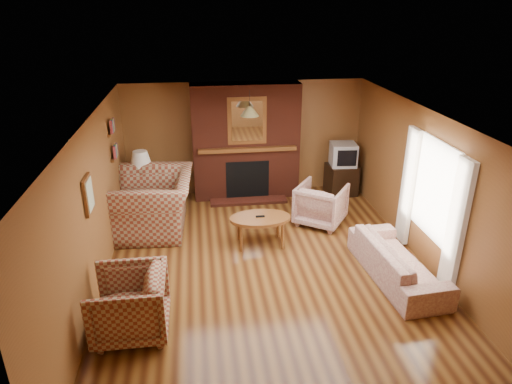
{
  "coord_description": "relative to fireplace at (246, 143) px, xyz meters",
  "views": [
    {
      "loc": [
        -1.01,
        -6.07,
        3.93
      ],
      "look_at": [
        -0.11,
        0.6,
        1.08
      ],
      "focal_mm": 32.0,
      "sensor_mm": 36.0,
      "label": 1
    }
  ],
  "objects": [
    {
      "name": "floor",
      "position": [
        0.0,
        -2.98,
        -1.18
      ],
      "size": [
        6.5,
        6.5,
        0.0
      ],
      "primitive_type": "plane",
      "color": "#43210E",
      "rests_on": "ground"
    },
    {
      "name": "ceiling",
      "position": [
        0.0,
        -2.98,
        1.22
      ],
      "size": [
        6.5,
        6.5,
        0.0
      ],
      "primitive_type": "plane",
      "rotation": [
        3.14,
        0.0,
        0.0
      ],
      "color": "white",
      "rests_on": "wall_back"
    },
    {
      "name": "wall_back",
      "position": [
        0.0,
        0.27,
        0.02
      ],
      "size": [
        6.5,
        0.0,
        6.5
      ],
      "primitive_type": "plane",
      "rotation": [
        1.57,
        0.0,
        0.0
      ],
      "color": "brown",
      "rests_on": "floor"
    },
    {
      "name": "wall_front",
      "position": [
        0.0,
        -6.23,
        0.02
      ],
      "size": [
        6.5,
        0.0,
        6.5
      ],
      "primitive_type": "plane",
      "rotation": [
        -1.57,
        0.0,
        0.0
      ],
      "color": "brown",
      "rests_on": "floor"
    },
    {
      "name": "wall_left",
      "position": [
        -2.5,
        -2.98,
        0.02
      ],
      "size": [
        0.0,
        6.5,
        6.5
      ],
      "primitive_type": "plane",
      "rotation": [
        1.57,
        0.0,
        1.57
      ],
      "color": "brown",
      "rests_on": "floor"
    },
    {
      "name": "wall_right",
      "position": [
        2.5,
        -2.98,
        0.02
      ],
      "size": [
        0.0,
        6.5,
        6.5
      ],
      "primitive_type": "plane",
      "rotation": [
        1.57,
        0.0,
        -1.57
      ],
      "color": "brown",
      "rests_on": "floor"
    },
    {
      "name": "fireplace",
      "position": [
        0.0,
        0.0,
        0.0
      ],
      "size": [
        2.2,
        0.82,
        2.4
      ],
      "color": "#582013",
      "rests_on": "floor"
    },
    {
      "name": "window_right",
      "position": [
        2.45,
        -3.18,
        -0.06
      ],
      "size": [
        0.1,
        1.85,
        2.0
      ],
      "color": "beige",
      "rests_on": "wall_right"
    },
    {
      "name": "bookshelf",
      "position": [
        -2.44,
        -1.08,
        0.48
      ],
      "size": [
        0.09,
        0.55,
        0.71
      ],
      "color": "brown",
      "rests_on": "wall_left"
    },
    {
      "name": "botanical_print",
      "position": [
        -2.47,
        -3.28,
        0.37
      ],
      "size": [
        0.05,
        0.4,
        0.5
      ],
      "color": "brown",
      "rests_on": "wall_left"
    },
    {
      "name": "pendant_light",
      "position": [
        0.0,
        -0.68,
        0.82
      ],
      "size": [
        0.36,
        0.36,
        0.48
      ],
      "color": "black",
      "rests_on": "ceiling"
    },
    {
      "name": "plaid_loveseat",
      "position": [
        -1.85,
        -1.33,
        -0.66
      ],
      "size": [
        1.48,
        1.67,
        1.04
      ],
      "primitive_type": "imported",
      "rotation": [
        0.0,
        0.0,
        -1.62
      ],
      "color": "maroon",
      "rests_on": "floor"
    },
    {
      "name": "plaid_armchair",
      "position": [
        -1.95,
        -4.2,
        -0.76
      ],
      "size": [
        0.94,
        0.91,
        0.85
      ],
      "primitive_type": "imported",
      "rotation": [
        0.0,
        0.0,
        -1.57
      ],
      "color": "maroon",
      "rests_on": "floor"
    },
    {
      "name": "floral_sofa",
      "position": [
        1.9,
        -3.47,
        -0.89
      ],
      "size": [
        0.92,
        2.02,
        0.58
      ],
      "primitive_type": "imported",
      "rotation": [
        0.0,
        0.0,
        1.65
      ],
      "color": "beige",
      "rests_on": "floor"
    },
    {
      "name": "floral_armchair",
      "position": [
        1.24,
        -1.52,
        -0.79
      ],
      "size": [
        1.17,
        1.17,
        0.78
      ],
      "primitive_type": "imported",
      "rotation": [
        0.0,
        0.0,
        2.52
      ],
      "color": "beige",
      "rests_on": "floor"
    },
    {
      "name": "coffee_table",
      "position": [
        -0.01,
        -2.18,
        -0.71
      ],
      "size": [
        1.04,
        0.65,
        0.54
      ],
      "color": "brown",
      "rests_on": "floor"
    },
    {
      "name": "side_table",
      "position": [
        -2.1,
        -0.53,
        -0.89
      ],
      "size": [
        0.47,
        0.47,
        0.58
      ],
      "primitive_type": "cube",
      "rotation": [
        0.0,
        0.0,
        0.1
      ],
      "color": "brown",
      "rests_on": "floor"
    },
    {
      "name": "table_lamp",
      "position": [
        -2.1,
        -0.53,
        -0.23
      ],
      "size": [
        0.41,
        0.41,
        0.68
      ],
      "color": "white",
      "rests_on": "side_table"
    },
    {
      "name": "tv_stand",
      "position": [
        2.05,
        -0.18,
        -0.85
      ],
      "size": [
        0.65,
        0.6,
        0.66
      ],
      "primitive_type": "cube",
      "rotation": [
        0.0,
        0.0,
        0.09
      ],
      "color": "black",
      "rests_on": "floor"
    },
    {
      "name": "crt_tv",
      "position": [
        2.05,
        -0.19,
        -0.29
      ],
      "size": [
        0.56,
        0.56,
        0.48
      ],
      "color": "#B1B4BA",
      "rests_on": "tv_stand"
    }
  ]
}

